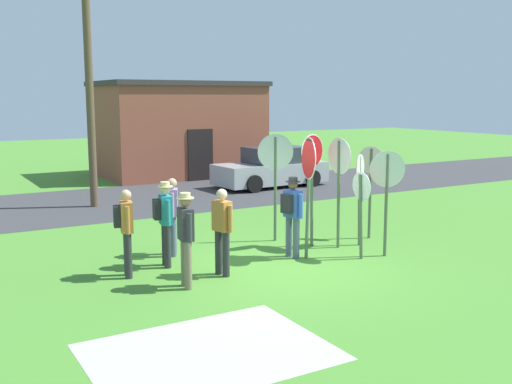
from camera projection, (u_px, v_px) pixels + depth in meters
ground_plane at (284, 270)px, 11.96m from camera, size 80.00×80.00×0.00m
street_asphalt at (131, 200)px, 19.98m from camera, size 60.00×6.40×0.01m
concrete_path at (209, 352)px, 8.11m from camera, size 3.20×2.40×0.01m
building_background at (178, 128)px, 26.27m from camera, size 6.80×4.75×4.04m
utility_pole at (89, 70)px, 18.15m from camera, size 1.80×0.24×8.05m
parked_car_on_street at (272, 169)px, 22.90m from camera, size 4.39×2.19×1.51m
stop_sign_low_front at (275, 167)px, 14.10m from camera, size 0.79×0.32×2.55m
stop_sign_leaning_right at (387, 185)px, 12.77m from camera, size 0.71×0.35×2.28m
stop_sign_nearest at (360, 185)px, 13.75m from camera, size 0.53×0.37×2.12m
stop_sign_center_cluster at (361, 201)px, 12.57m from camera, size 0.16×0.62×1.87m
stop_sign_tallest at (371, 177)px, 14.41m from camera, size 0.39×0.54×2.24m
stop_sign_leaning_left at (312, 170)px, 13.60m from camera, size 0.74×0.23×2.58m
stop_sign_rear_left at (308, 175)px, 12.53m from camera, size 0.28×0.86×2.58m
stop_sign_rear_right at (339, 172)px, 13.45m from camera, size 0.10×0.82×2.51m
person_near_signs at (222, 227)px, 11.45m from camera, size 0.30×0.56×1.69m
person_holding_notes at (165, 218)px, 12.04m from camera, size 0.42×0.56×1.74m
person_in_blue at (292, 211)px, 12.72m from camera, size 0.42×0.56×1.74m
person_with_sunhat at (186, 234)px, 10.70m from camera, size 0.32×0.57×1.74m
person_in_dark_shirt at (126, 227)px, 11.35m from camera, size 0.41×0.56×1.69m
person_in_teal at (173, 212)px, 12.91m from camera, size 0.35×0.53×1.69m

